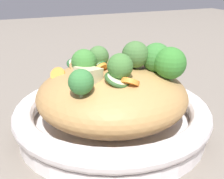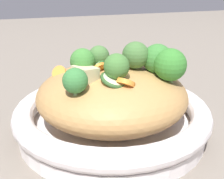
% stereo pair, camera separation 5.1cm
% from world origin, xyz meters
% --- Properties ---
extents(ground_plane, '(3.00, 3.00, 0.00)m').
position_xyz_m(ground_plane, '(0.00, 0.00, 0.00)').
color(ground_plane, slate).
extents(serving_bowl, '(0.33, 0.33, 0.06)m').
position_xyz_m(serving_bowl, '(0.00, 0.00, 0.03)').
color(serving_bowl, white).
rests_on(serving_bowl, ground_plane).
extents(noodle_heap, '(0.25, 0.25, 0.10)m').
position_xyz_m(noodle_heap, '(0.00, 0.00, 0.07)').
color(noodle_heap, '#AF824B').
rests_on(noodle_heap, serving_bowl).
extents(broccoli_florets, '(0.11, 0.21, 0.07)m').
position_xyz_m(broccoli_florets, '(-0.03, -0.03, 0.13)').
color(broccoli_florets, '#94AF77').
rests_on(broccoli_florets, serving_bowl).
extents(carrot_coins, '(0.13, 0.15, 0.04)m').
position_xyz_m(carrot_coins, '(-0.01, 0.01, 0.12)').
color(carrot_coins, orange).
rests_on(carrot_coins, serving_bowl).
extents(zucchini_slices, '(0.21, 0.09, 0.05)m').
position_xyz_m(zucchini_slices, '(0.02, 0.01, 0.11)').
color(zucchini_slices, beige).
rests_on(zucchini_slices, serving_bowl).
extents(chicken_chunks, '(0.10, 0.06, 0.03)m').
position_xyz_m(chicken_chunks, '(-0.00, 0.04, 0.12)').
color(chicken_chunks, beige).
rests_on(chicken_chunks, serving_bowl).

